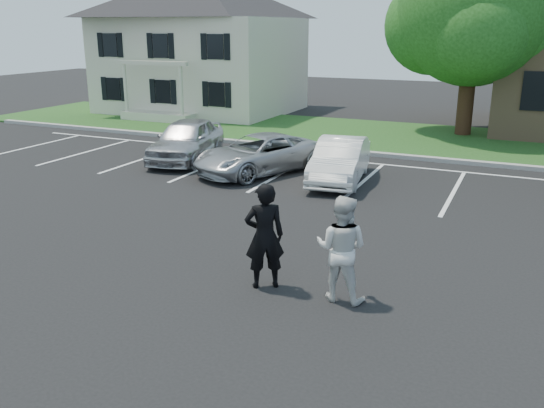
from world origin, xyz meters
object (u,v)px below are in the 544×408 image
object	(u,v)px
man_black_suit	(265,236)
car_silver_west	(186,140)
car_silver_minivan	(259,154)
house	(201,43)
tree	(477,12)
car_white_sedan	(340,160)
man_white_shirt	(341,249)

from	to	relation	value
man_black_suit	car_silver_west	xyz separation A→B (m)	(-7.20, 8.64, -0.26)
car_silver_west	car_silver_minivan	world-z (taller)	car_silver_west
house	tree	xyz separation A→B (m)	(14.98, -2.04, 1.52)
house	car_white_sedan	world-z (taller)	house
car_silver_minivan	car_white_sedan	bearing A→B (deg)	25.58
house	car_silver_minivan	world-z (taller)	house
man_black_suit	car_silver_west	bearing A→B (deg)	-83.64
tree	man_white_shirt	size ratio (longest dim) A/B	4.51
man_white_shirt	house	bearing A→B (deg)	-54.19
tree	man_black_suit	distance (m)	18.73
house	man_white_shirt	size ratio (longest dim) A/B	5.27
house	car_white_sedan	bearing A→B (deg)	-44.66
car_silver_minivan	car_silver_west	bearing A→B (deg)	-166.60
car_white_sedan	car_silver_minivan	bearing A→B (deg)	172.81
man_white_shirt	car_white_sedan	distance (m)	8.39
man_black_suit	house	bearing A→B (deg)	-89.88
man_black_suit	man_white_shirt	xyz separation A→B (m)	(1.46, 0.09, -0.04)
man_black_suit	man_white_shirt	world-z (taller)	man_black_suit
man_black_suit	man_white_shirt	distance (m)	1.47
house	car_silver_minivan	distance (m)	15.75
tree	man_black_suit	bearing A→B (deg)	-94.97
man_white_shirt	car_silver_minivan	world-z (taller)	man_white_shirt
house	tree	bearing A→B (deg)	-7.75
man_white_shirt	tree	bearing A→B (deg)	-91.02
man_black_suit	car_silver_west	size ratio (longest dim) A/B	0.46
car_white_sedan	car_silver_west	bearing A→B (deg)	166.23
tree	car_silver_west	distance (m)	13.73
house	car_silver_west	distance (m)	13.46
man_black_suit	car_white_sedan	distance (m)	8.15
man_black_suit	car_white_sedan	bearing A→B (deg)	-115.50
man_black_suit	car_silver_minivan	distance (m)	8.93
tree	car_white_sedan	world-z (taller)	tree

